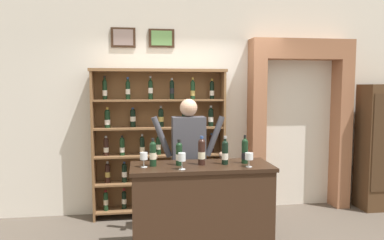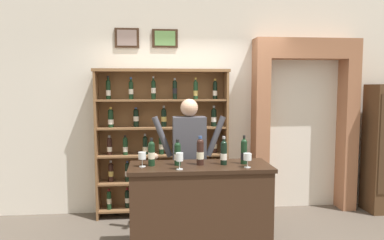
% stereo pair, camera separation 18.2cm
% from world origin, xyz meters
% --- Properties ---
extents(back_wall, '(12.00, 0.19, 3.50)m').
position_xyz_m(back_wall, '(-0.00, 1.54, 1.75)').
color(back_wall, silver).
rests_on(back_wall, ground).
extents(wine_shelf, '(1.84, 0.31, 2.05)m').
position_xyz_m(wine_shelf, '(-0.45, 1.30, 1.07)').
color(wine_shelf, brown).
rests_on(wine_shelf, ground).
extents(archway_doorway, '(1.51, 0.45, 2.48)m').
position_xyz_m(archway_doorway, '(1.60, 1.41, 1.39)').
color(archway_doorway, '#9E6647').
rests_on(archway_doorway, ground).
extents(tasting_counter, '(1.49, 0.59, 0.99)m').
position_xyz_m(tasting_counter, '(-0.08, -0.00, 0.49)').
color(tasting_counter, '#382316').
rests_on(tasting_counter, ground).
extents(shopkeeper, '(0.90, 0.22, 1.67)m').
position_xyz_m(shopkeeper, '(-0.15, 0.53, 1.03)').
color(shopkeeper, '#2D3347').
rests_on(shopkeeper, ground).
extents(tasting_bottle_riserva, '(0.07, 0.07, 0.29)m').
position_xyz_m(tasting_bottle_riserva, '(-0.59, 0.01, 1.12)').
color(tasting_bottle_riserva, black).
rests_on(tasting_bottle_riserva, tasting_counter).
extents(tasting_bottle_brunello, '(0.07, 0.07, 0.27)m').
position_xyz_m(tasting_bottle_brunello, '(-0.32, 0.01, 1.11)').
color(tasting_bottle_brunello, black).
rests_on(tasting_bottle_brunello, tasting_counter).
extents(tasting_bottle_super_tuscan, '(0.08, 0.08, 0.31)m').
position_xyz_m(tasting_bottle_super_tuscan, '(-0.08, 0.00, 1.13)').
color(tasting_bottle_super_tuscan, black).
rests_on(tasting_bottle_super_tuscan, tasting_counter).
extents(tasting_bottle_vin_santo, '(0.07, 0.07, 0.30)m').
position_xyz_m(tasting_bottle_vin_santo, '(0.17, -0.01, 1.12)').
color(tasting_bottle_vin_santo, black).
rests_on(tasting_bottle_vin_santo, tasting_counter).
extents(tasting_bottle_chianti, '(0.07, 0.07, 0.31)m').
position_xyz_m(tasting_bottle_chianti, '(0.39, 0.01, 1.12)').
color(tasting_bottle_chianti, black).
rests_on(tasting_bottle_chianti, tasting_counter).
extents(wine_glass_left, '(0.08, 0.08, 0.15)m').
position_xyz_m(wine_glass_left, '(0.39, -0.17, 1.09)').
color(wine_glass_left, silver).
rests_on(wine_glass_left, tasting_counter).
extents(wine_glass_center, '(0.08, 0.08, 0.15)m').
position_xyz_m(wine_glass_center, '(-0.68, -0.03, 1.09)').
color(wine_glass_center, silver).
rests_on(wine_glass_center, tasting_counter).
extents(wine_glass_spare, '(0.07, 0.07, 0.17)m').
position_xyz_m(wine_glass_spare, '(-0.31, -0.19, 1.10)').
color(wine_glass_spare, silver).
rests_on(wine_glass_spare, tasting_counter).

